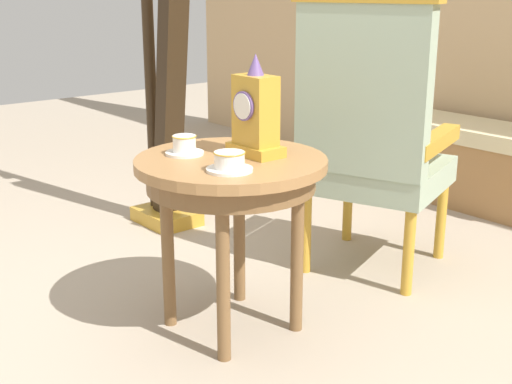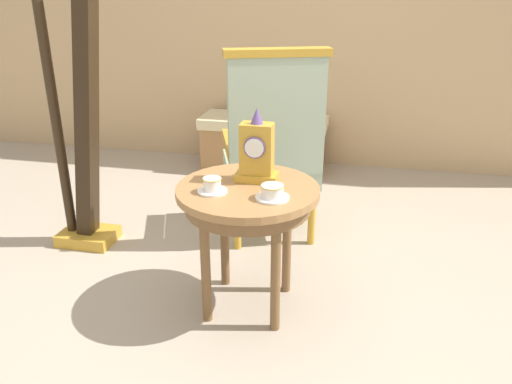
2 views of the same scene
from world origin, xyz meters
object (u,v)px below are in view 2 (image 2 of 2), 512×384
object	(u,v)px
side_table	(248,203)
teacup_right	(272,192)
window_bench	(264,143)
armchair	(272,144)
harp	(78,120)
mantel_clock	(257,152)
teacup_left	(212,186)

from	to	relation	value
side_table	teacup_right	bearing A→B (deg)	-39.27
teacup_right	window_bench	bearing A→B (deg)	102.26
side_table	window_bench	world-z (taller)	side_table
armchair	harp	xyz separation A→B (m)	(-1.03, -0.30, 0.16)
teacup_right	window_bench	xyz separation A→B (m)	(-0.44, 2.00, -0.42)
mantel_clock	harp	bearing A→B (deg)	162.45
teacup_left	mantel_clock	size ratio (longest dim) A/B	0.39
side_table	teacup_right	size ratio (longest dim) A/B	4.42
teacup_right	armchair	bearing A→B (deg)	100.35
teacup_right	armchair	distance (m)	0.84
teacup_left	window_bench	xyz separation A→B (m)	(-0.17, 1.99, -0.42)
mantel_clock	teacup_right	bearing A→B (deg)	-60.83
teacup_left	harp	bearing A→B (deg)	150.59
side_table	harp	xyz separation A→B (m)	(-1.05, 0.43, 0.21)
harp	teacup_right	bearing A→B (deg)	-24.23
window_bench	teacup_right	bearing A→B (deg)	-77.74
side_table	armchair	world-z (taller)	armchair
mantel_clock	armchair	bearing A→B (deg)	93.95
teacup_right	mantel_clock	world-z (taller)	mantel_clock
side_table	armchair	xyz separation A→B (m)	(-0.02, 0.72, 0.06)
mantel_clock	harp	world-z (taller)	harp
mantel_clock	window_bench	distance (m)	1.92
armchair	window_bench	xyz separation A→B (m)	(-0.28, 1.18, -0.37)
mantel_clock	harp	distance (m)	1.13
side_table	harp	world-z (taller)	harp
armchair	harp	world-z (taller)	harp
teacup_left	teacup_right	xyz separation A→B (m)	(0.27, -0.01, -0.00)
mantel_clock	side_table	bearing A→B (deg)	-104.74
harp	teacup_left	bearing A→B (deg)	-29.41
teacup_left	mantel_clock	distance (m)	0.26
harp	window_bench	world-z (taller)	harp
teacup_left	teacup_right	distance (m)	0.27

